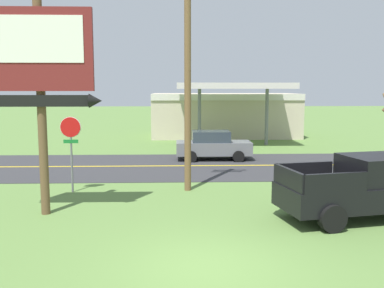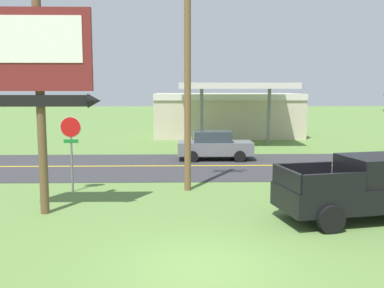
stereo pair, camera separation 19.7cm
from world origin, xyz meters
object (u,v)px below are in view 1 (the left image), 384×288
stop_sign (71,141)px  pickup_black_parked_on_lawn (365,188)px  gas_station (224,113)px  motel_sign (40,68)px  car_grey_near_lane (213,145)px  utility_pole (188,66)px

stop_sign → pickup_black_parked_on_lawn: bearing=-21.2°
gas_station → stop_sign: bearing=-112.3°
motel_sign → car_grey_near_lane: size_ratio=1.61×
motel_sign → pickup_black_parked_on_lawn: bearing=-4.1°
motel_sign → gas_station: size_ratio=0.56×
utility_pole → motel_sign: bearing=-144.5°
stop_sign → utility_pole: utility_pole is taller
gas_station → pickup_black_parked_on_lawn: bearing=-85.7°
gas_station → car_grey_near_lane: gas_station is taller
stop_sign → pickup_black_parked_on_lawn: size_ratio=0.54×
pickup_black_parked_on_lawn → car_grey_near_lane: pickup_black_parked_on_lawn is taller
stop_sign → car_grey_near_lane: size_ratio=0.70×
stop_sign → motel_sign: bearing=-91.8°
utility_pole → gas_station: 20.10m
utility_pole → gas_station: bearing=79.6°
utility_pole → car_grey_near_lane: utility_pole is taller
stop_sign → pickup_black_parked_on_lawn: stop_sign is taller
motel_sign → utility_pole: size_ratio=0.73×
motel_sign → pickup_black_parked_on_lawn: 10.67m
motel_sign → car_grey_near_lane: 12.97m
motel_sign → utility_pole: utility_pole is taller
motel_sign → stop_sign: size_ratio=2.29×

